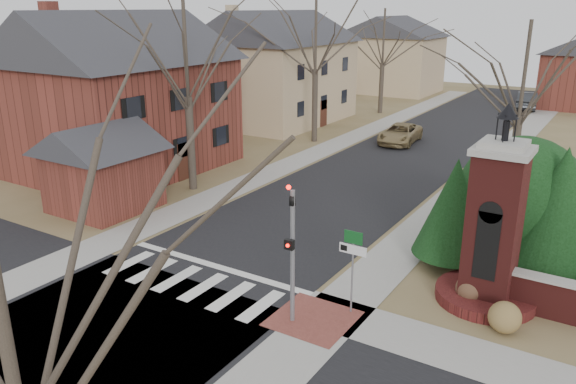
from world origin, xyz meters
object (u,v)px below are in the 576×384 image
Objects in this scene: traffic_signal_pole at (292,243)px; pickup_truck at (400,134)px; distant_car at (527,101)px; brick_gate_monument at (492,239)px; sign_post at (353,256)px.

pickup_truck is at bearing 103.77° from traffic_signal_pole.
distant_car is at bearing 70.44° from pickup_truck.
traffic_signal_pole is at bearing -136.76° from brick_gate_monument.
pickup_truck is at bearing 118.33° from brick_gate_monument.
brick_gate_monument is at bearing 41.42° from sign_post.
brick_gate_monument reaches higher than pickup_truck.
traffic_signal_pole reaches higher than sign_post.
brick_gate_monument is 1.35× the size of pickup_truck.
sign_post is at bearing -138.58° from brick_gate_monument.
sign_post is 42.12m from distant_car.
pickup_truck is (-7.19, 22.67, -1.28)m from sign_post.
distant_car is (-0.90, 43.47, -1.79)m from traffic_signal_pole.
traffic_signal_pole is 24.87m from pickup_truck.
brick_gate_monument is 1.33× the size of distant_car.
sign_post is at bearing 85.44° from distant_car.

